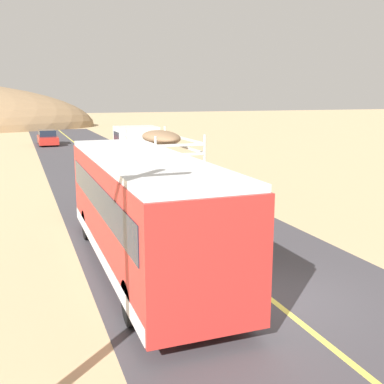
# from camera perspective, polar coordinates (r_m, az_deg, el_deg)

# --- Properties ---
(ground_plane) EXTENTS (240.00, 240.00, 0.00)m
(ground_plane) POSITION_cam_1_polar(r_m,az_deg,el_deg) (11.77, 9.50, -12.79)
(ground_plane) COLOR tan
(road_surface) EXTENTS (8.00, 120.00, 0.02)m
(road_surface) POSITION_cam_1_polar(r_m,az_deg,el_deg) (11.76, 9.50, -12.75)
(road_surface) COLOR #423F44
(road_surface) RESTS_ON ground
(road_centre_line) EXTENTS (0.16, 117.60, 0.00)m
(road_centre_line) POSITION_cam_1_polar(r_m,az_deg,el_deg) (11.76, 9.50, -12.70)
(road_centre_line) COLOR #D8CC4C
(road_centre_line) RESTS_ON road_surface
(livestock_truck) EXTENTS (2.53, 9.70, 3.02)m
(livestock_truck) POSITION_cam_1_polar(r_m,az_deg,el_deg) (27.68, -5.73, 5.36)
(livestock_truck) COLOR silver
(livestock_truck) RESTS_ON road_surface
(bus) EXTENTS (2.54, 10.00, 3.21)m
(bus) POSITION_cam_1_polar(r_m,az_deg,el_deg) (13.13, -6.04, -2.00)
(bus) COLOR red
(bus) RESTS_ON road_surface
(car_far) EXTENTS (1.80, 4.40, 1.46)m
(car_far) POSITION_cam_1_polar(r_m,az_deg,el_deg) (48.18, -17.20, 6.30)
(car_far) COLOR #B2261E
(car_far) RESTS_ON road_surface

